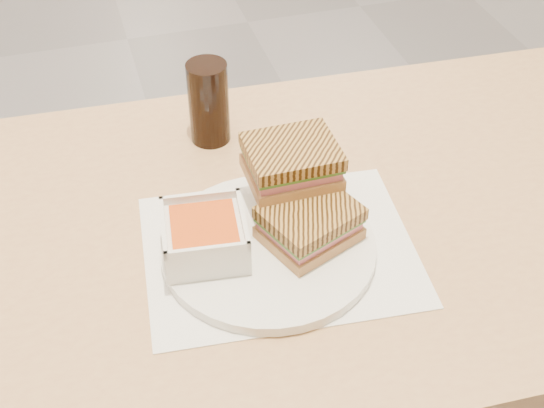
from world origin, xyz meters
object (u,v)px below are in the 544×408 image
object	(u,v)px
main_table	(347,262)
cola_glass	(209,103)
soup_bowl	(205,237)
plate	(268,248)
panini_lower	(310,223)

from	to	relation	value
main_table	cola_glass	size ratio (longest dim) A/B	9.09
soup_bowl	cola_glass	bearing A→B (deg)	75.74
main_table	plate	size ratio (longest dim) A/B	4.27
soup_bowl	panini_lower	bearing A→B (deg)	-6.02
soup_bowl	cola_glass	world-z (taller)	cola_glass
panini_lower	plate	bearing A→B (deg)	176.12
main_table	cola_glass	world-z (taller)	cola_glass
cola_glass	soup_bowl	bearing A→B (deg)	-104.26
main_table	plate	xyz separation A→B (m)	(-0.14, -0.05, 0.12)
main_table	soup_bowl	world-z (taller)	soup_bowl
panini_lower	cola_glass	bearing A→B (deg)	104.37
main_table	soup_bowl	distance (m)	0.28
panini_lower	cola_glass	xyz separation A→B (m)	(-0.07, 0.28, 0.02)
main_table	panini_lower	bearing A→B (deg)	-146.40
main_table	panini_lower	world-z (taller)	panini_lower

